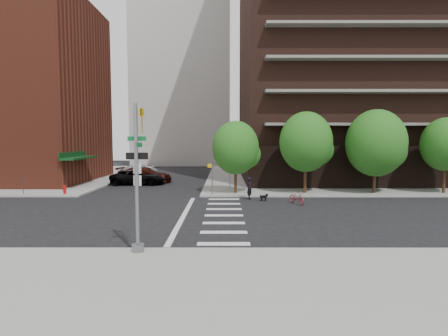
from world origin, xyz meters
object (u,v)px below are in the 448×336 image
(parked_car_maroon, at_px, (145,175))
(scooter, at_px, (297,198))
(fire_hydrant, at_px, (65,189))
(dog_walker, at_px, (250,188))
(parked_car_silver, at_px, (140,170))
(traffic_signal, at_px, (138,190))
(parked_car_black, at_px, (138,177))

(parked_car_maroon, xyz_separation_m, scooter, (14.21, -13.37, -0.38))
(fire_hydrant, xyz_separation_m, dog_walker, (15.55, -1.80, 0.33))
(fire_hydrant, distance_m, parked_car_silver, 16.91)
(parked_car_silver, distance_m, dog_walker, 22.79)
(fire_hydrant, distance_m, scooter, 19.25)
(fire_hydrant, bearing_deg, scooter, -11.79)
(fire_hydrant, bearing_deg, traffic_signal, -56.74)
(scooter, bearing_deg, parked_car_maroon, 115.02)
(scooter, distance_m, dog_walker, 3.95)
(parked_car_silver, relative_size, dog_walker, 2.56)
(parked_car_black, height_order, parked_car_silver, parked_car_black)
(parked_car_black, distance_m, parked_car_maroon, 2.04)
(parked_car_black, bearing_deg, dog_walker, -130.41)
(parked_car_maroon, height_order, dog_walker, dog_walker)
(traffic_signal, bearing_deg, parked_car_silver, 103.56)
(parked_car_silver, bearing_deg, scooter, -144.25)
(parked_car_black, xyz_separation_m, scooter, (14.41, -11.35, -0.31))
(parked_car_black, xyz_separation_m, parked_car_maroon, (0.21, 2.03, 0.07))
(traffic_signal, relative_size, parked_car_maroon, 1.01)
(parked_car_maroon, relative_size, parked_car_silver, 1.32)
(parked_car_silver, bearing_deg, dog_walker, -147.38)
(fire_hydrant, height_order, parked_car_black, parked_car_black)
(scooter, bearing_deg, parked_car_silver, 106.94)
(fire_hydrant, relative_size, scooter, 0.40)
(traffic_signal, height_order, fire_hydrant, traffic_signal)
(fire_hydrant, distance_m, parked_car_black, 8.64)
(parked_car_black, distance_m, dog_walker, 14.44)
(parked_car_black, relative_size, dog_walker, 3.23)
(traffic_signal, height_order, scooter, traffic_signal)
(scooter, bearing_deg, traffic_signal, -149.52)
(traffic_signal, bearing_deg, parked_car_maroon, 102.31)
(parked_car_silver, xyz_separation_m, dog_walker, (13.25, -18.55, 0.14))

